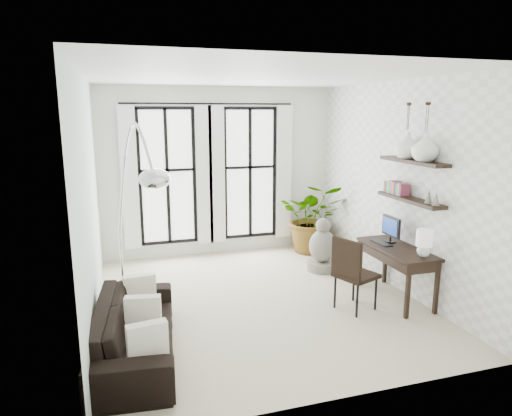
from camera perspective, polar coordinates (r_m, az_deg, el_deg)
name	(u,v)px	position (r m, az deg, el deg)	size (l,w,h in m)	color
floor	(258,300)	(6.89, 0.27, -11.43)	(5.00, 5.00, 0.00)	beige
ceiling	(258,76)	(6.34, 0.29, 16.15)	(5.00, 5.00, 0.00)	white
wall_left	(89,203)	(6.16, -20.14, 0.59)	(5.00, 5.00, 0.00)	silver
wall_right	(396,186)	(7.41, 17.15, 2.60)	(5.00, 5.00, 0.00)	white
wall_back	(220,172)	(8.82, -4.58, 4.52)	(4.50, 4.50, 0.00)	white
windows	(210,175)	(8.72, -5.76, 4.14)	(3.26, 0.13, 2.65)	white
wall_shelves	(410,184)	(6.89, 18.64, 2.91)	(0.25, 1.30, 0.60)	black
sofa	(135,329)	(5.53, -14.89, -14.41)	(2.17, 0.85, 0.63)	black
throw_pillows	(143,313)	(5.46, -13.92, -12.61)	(0.40, 1.52, 0.40)	white
plant	(313,217)	(9.04, 7.17, -1.16)	(1.26, 1.09, 1.40)	#2D7228
desk	(399,252)	(6.94, 17.39, -5.30)	(0.57, 1.35, 1.19)	black
desk_chair	(352,270)	(6.48, 11.89, -7.56)	(0.64, 0.64, 1.05)	black
arc_lamp	(133,172)	(5.70, -15.07, 4.33)	(0.77, 1.65, 2.62)	silver
buddha	(322,249)	(8.07, 8.31, -5.04)	(0.52, 0.52, 0.94)	gray
vase_a	(425,147)	(6.60, 20.41, 7.13)	(0.37, 0.37, 0.38)	white
vase_b	(407,145)	(6.92, 18.40, 7.46)	(0.37, 0.37, 0.38)	white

